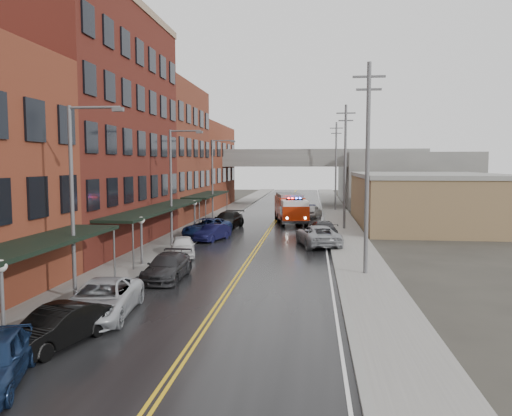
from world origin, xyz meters
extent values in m
plane|color=#2D2B26|center=(0.00, 0.00, 0.00)|extent=(220.00, 220.00, 0.00)
cube|color=black|center=(0.00, 30.00, 0.01)|extent=(11.00, 160.00, 0.02)
cube|color=slate|center=(-7.30, 30.00, 0.07)|extent=(3.00, 160.00, 0.15)
cube|color=slate|center=(7.30, 30.00, 0.07)|extent=(3.00, 160.00, 0.15)
cube|color=gray|center=(-5.65, 30.00, 0.07)|extent=(0.30, 160.00, 0.15)
cube|color=gray|center=(5.65, 30.00, 0.07)|extent=(0.30, 160.00, 0.15)
cube|color=#541A16|center=(-13.30, 23.00, 9.00)|extent=(9.00, 20.00, 18.00)
cube|color=brown|center=(-13.30, 40.50, 7.50)|extent=(9.00, 15.00, 15.00)
cube|color=maroon|center=(-13.30, 58.00, 6.00)|extent=(9.00, 20.00, 12.00)
cube|color=olive|center=(16.00, 40.00, 2.50)|extent=(14.00, 22.00, 5.00)
cube|color=slate|center=(18.00, 70.00, 4.00)|extent=(18.00, 30.00, 8.00)
cube|color=black|center=(-7.50, 4.00, 3.00)|extent=(2.60, 16.00, 0.18)
cylinder|color=slate|center=(-6.35, 11.60, 1.50)|extent=(0.10, 0.10, 3.00)
cube|color=black|center=(-7.50, 23.00, 3.00)|extent=(2.60, 18.00, 0.18)
cylinder|color=slate|center=(-6.35, 14.40, 1.50)|extent=(0.10, 0.10, 3.00)
cylinder|color=slate|center=(-6.35, 31.60, 1.50)|extent=(0.10, 0.10, 3.00)
cube|color=black|center=(-7.50, 40.50, 3.00)|extent=(2.60, 13.00, 0.18)
cylinder|color=slate|center=(-6.35, 34.40, 1.50)|extent=(0.10, 0.10, 3.00)
cylinder|color=slate|center=(-6.35, 46.60, 1.50)|extent=(0.10, 0.10, 3.00)
cylinder|color=#59595B|center=(-6.40, 2.00, 1.40)|extent=(0.14, 0.14, 2.80)
sphere|color=silver|center=(-6.40, 2.00, 2.90)|extent=(0.44, 0.44, 0.44)
cylinder|color=#59595B|center=(-6.40, 16.00, 1.40)|extent=(0.14, 0.14, 2.80)
sphere|color=silver|center=(-6.40, 16.00, 2.90)|extent=(0.44, 0.44, 0.44)
cylinder|color=#59595B|center=(-6.40, 30.00, 1.40)|extent=(0.14, 0.14, 2.80)
sphere|color=silver|center=(-6.40, 30.00, 2.90)|extent=(0.44, 0.44, 0.44)
cylinder|color=#59595B|center=(-6.80, 8.00, 4.50)|extent=(0.18, 0.18, 9.00)
cylinder|color=#59595B|center=(-5.60, 8.00, 8.90)|extent=(2.40, 0.12, 0.12)
cube|color=#59595B|center=(-4.50, 8.00, 8.80)|extent=(0.50, 0.22, 0.18)
cylinder|color=#59595B|center=(-6.80, 24.00, 4.50)|extent=(0.18, 0.18, 9.00)
cylinder|color=#59595B|center=(-5.60, 24.00, 8.90)|extent=(2.40, 0.12, 0.12)
cube|color=#59595B|center=(-4.50, 24.00, 8.80)|extent=(0.50, 0.22, 0.18)
cylinder|color=#59595B|center=(-6.80, 40.00, 4.50)|extent=(0.18, 0.18, 9.00)
cylinder|color=#59595B|center=(-5.60, 40.00, 8.90)|extent=(2.40, 0.12, 0.12)
cube|color=#59595B|center=(-4.50, 40.00, 8.80)|extent=(0.50, 0.22, 0.18)
cylinder|color=#59595B|center=(7.20, 15.00, 6.00)|extent=(0.24, 0.24, 12.00)
cube|color=#59595B|center=(7.20, 15.00, 11.20)|extent=(1.80, 0.12, 0.12)
cube|color=#59595B|center=(7.20, 15.00, 10.50)|extent=(1.40, 0.12, 0.12)
cylinder|color=#59595B|center=(7.20, 35.00, 6.00)|extent=(0.24, 0.24, 12.00)
cube|color=#59595B|center=(7.20, 35.00, 11.20)|extent=(1.80, 0.12, 0.12)
cube|color=#59595B|center=(7.20, 35.00, 10.50)|extent=(1.40, 0.12, 0.12)
cylinder|color=#59595B|center=(7.20, 55.00, 6.00)|extent=(0.24, 0.24, 12.00)
cube|color=#59595B|center=(7.20, 55.00, 11.20)|extent=(1.80, 0.12, 0.12)
cube|color=#59595B|center=(7.20, 55.00, 10.50)|extent=(1.40, 0.12, 0.12)
cube|color=slate|center=(0.00, 62.00, 6.75)|extent=(40.00, 10.00, 1.50)
cube|color=slate|center=(-11.00, 62.00, 3.00)|extent=(1.60, 8.00, 6.00)
cube|color=slate|center=(11.00, 62.00, 3.00)|extent=(1.60, 8.00, 6.00)
cube|color=#981F07|center=(1.57, 41.14, 1.67)|extent=(3.67, 6.31, 2.27)
cube|color=#981F07|center=(2.29, 36.99, 1.35)|extent=(3.14, 3.23, 1.62)
cube|color=silver|center=(2.29, 36.99, 2.43)|extent=(2.97, 2.99, 0.54)
cube|color=black|center=(2.25, 37.21, 1.67)|extent=(2.97, 2.17, 0.86)
cube|color=slate|center=(1.57, 41.14, 2.97)|extent=(3.33, 5.84, 0.32)
cube|color=black|center=(2.29, 36.99, 2.78)|extent=(1.75, 0.59, 0.15)
sphere|color=#FF0C0C|center=(1.71, 36.89, 2.87)|extent=(0.22, 0.22, 0.22)
sphere|color=#1933FF|center=(2.88, 37.09, 2.87)|extent=(0.22, 0.22, 0.22)
cylinder|color=black|center=(1.14, 36.68, 0.54)|extent=(1.13, 0.56, 1.08)
cylinder|color=black|center=(3.48, 37.09, 0.54)|extent=(1.13, 0.56, 1.08)
cylinder|color=black|center=(0.49, 40.41, 0.54)|extent=(1.13, 0.56, 1.08)
cylinder|color=black|center=(2.83, 40.81, 0.54)|extent=(1.13, 0.56, 1.08)
cylinder|color=black|center=(0.03, 43.06, 0.54)|extent=(1.13, 0.56, 1.08)
cylinder|color=black|center=(2.37, 43.47, 0.54)|extent=(1.13, 0.56, 1.08)
imported|color=black|center=(-4.64, 2.37, 0.71)|extent=(2.57, 4.53, 1.41)
imported|color=#AFB3B8|center=(-4.53, 5.80, 0.76)|extent=(3.12, 5.71, 1.52)
imported|color=#252527|center=(-3.80, 12.76, 0.70)|extent=(1.97, 4.82, 1.40)
imported|color=silver|center=(-4.76, 19.64, 0.70)|extent=(2.63, 4.38, 1.40)
imported|color=black|center=(-4.12, 26.85, 0.68)|extent=(2.63, 4.35, 1.35)
imported|color=#14214C|center=(-5.00, 28.80, 0.82)|extent=(3.95, 6.33, 1.63)
imported|color=black|center=(-4.25, 34.80, 0.82)|extent=(3.04, 5.92, 1.64)
imported|color=#919398|center=(4.57, 25.12, 0.82)|extent=(3.93, 6.34, 1.64)
imported|color=#2A2A2D|center=(5.00, 29.80, 0.75)|extent=(2.84, 5.40, 1.49)
imported|color=silver|center=(4.07, 46.20, 0.76)|extent=(2.82, 4.77, 1.52)
imported|color=black|center=(3.60, 48.51, 0.69)|extent=(2.24, 4.38, 1.38)
camera|label=1|loc=(4.19, -13.66, 6.37)|focal=35.00mm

